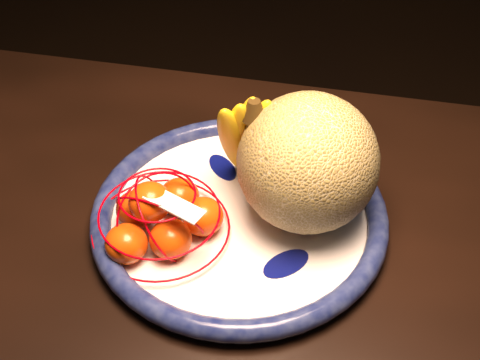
# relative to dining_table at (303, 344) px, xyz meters

# --- Properties ---
(dining_table) EXTENTS (1.55, 1.03, 0.73)m
(dining_table) POSITION_rel_dining_table_xyz_m (0.00, 0.00, 0.00)
(dining_table) COLOR black
(dining_table) RESTS_ON ground
(fruit_bowl) EXTENTS (0.38, 0.38, 0.03)m
(fruit_bowl) POSITION_rel_dining_table_xyz_m (-0.09, 0.12, 0.09)
(fruit_bowl) COLOR white
(fruit_bowl) RESTS_ON dining_table
(cantaloupe) EXTENTS (0.17, 0.17, 0.17)m
(cantaloupe) POSITION_rel_dining_table_xyz_m (-0.01, 0.14, 0.18)
(cantaloupe) COLOR olive
(cantaloupe) RESTS_ON fruit_bowl
(banana_bunch) EXTENTS (0.11, 0.11, 0.17)m
(banana_bunch) POSITION_rel_dining_table_xyz_m (-0.09, 0.19, 0.18)
(banana_bunch) COLOR yellow
(banana_bunch) RESTS_ON fruit_bowl
(mandarin_bag) EXTENTS (0.23, 0.23, 0.11)m
(mandarin_bag) POSITION_rel_dining_table_xyz_m (-0.19, 0.08, 0.12)
(mandarin_bag) COLOR #FF4F10
(mandarin_bag) RESTS_ON fruit_bowl
(price_tag) EXTENTS (0.08, 0.06, 0.01)m
(price_tag) POSITION_rel_dining_table_xyz_m (-0.16, 0.06, 0.17)
(price_tag) COLOR white
(price_tag) RESTS_ON mandarin_bag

